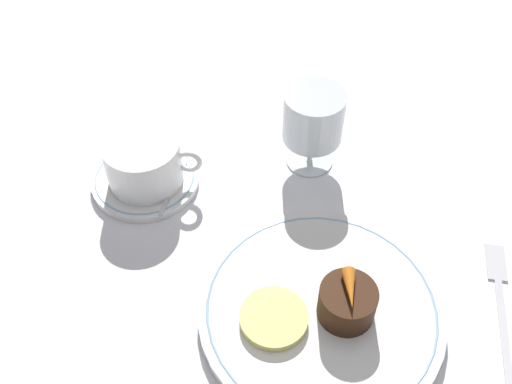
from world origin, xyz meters
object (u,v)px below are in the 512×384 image
at_px(coffee_cup, 144,161).
at_px(fork, 500,295).
at_px(dessert_cake, 347,303).
at_px(wine_glass, 314,121).
at_px(dinner_plate, 321,310).

bearing_deg(coffee_cup, fork, -19.08).
height_order(coffee_cup, fork, coffee_cup).
bearing_deg(dessert_cake, wine_glass, 98.34).
height_order(wine_glass, fork, wine_glass).
relative_size(dinner_plate, wine_glass, 2.36).
bearing_deg(wine_glass, dessert_cake, -81.66).
height_order(coffee_cup, wine_glass, wine_glass).
xyz_separation_m(coffee_cup, wine_glass, (0.21, 0.05, 0.03)).
distance_m(dinner_plate, fork, 0.20).
bearing_deg(fork, wine_glass, 136.67).
bearing_deg(coffee_cup, dessert_cake, -36.77).
xyz_separation_m(dinner_plate, fork, (0.20, 0.03, -0.01)).
bearing_deg(dinner_plate, coffee_cup, 140.87).
xyz_separation_m(dinner_plate, dessert_cake, (0.03, -0.00, 0.03)).
bearing_deg(wine_glass, dinner_plate, -87.66).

